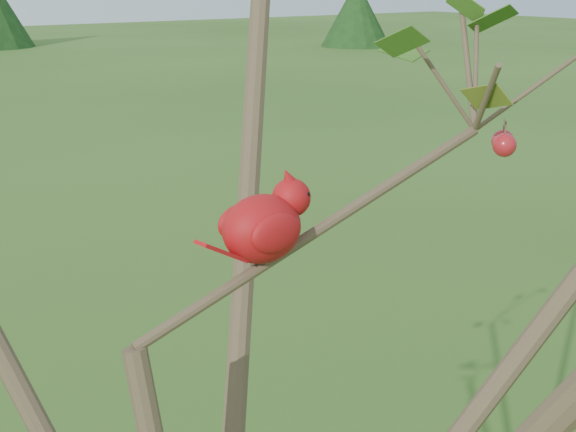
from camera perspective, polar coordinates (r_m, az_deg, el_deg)
name	(u,v)px	position (r m, az deg, el deg)	size (l,w,h in m)	color
crabapple_tree	(226,242)	(1.11, -4.02, -1.70)	(2.35, 2.05, 2.95)	#413223
cardinal	(266,224)	(1.28, -1.46, -0.54)	(0.21, 0.11, 0.15)	#A5100E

